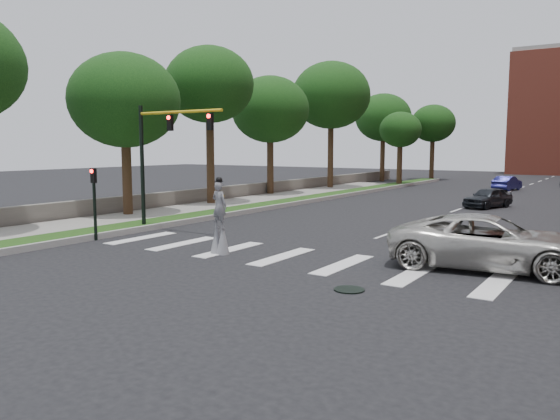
# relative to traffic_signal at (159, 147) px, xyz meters

# --- Properties ---
(ground_plane) EXTENTS (160.00, 160.00, 0.00)m
(ground_plane) POSITION_rel_traffic_signal_xyz_m (9.78, -3.00, -4.15)
(ground_plane) COLOR black
(ground_plane) RESTS_ON ground
(grass_median) EXTENTS (2.00, 60.00, 0.25)m
(grass_median) POSITION_rel_traffic_signal_xyz_m (-1.72, 17.00, -4.03)
(grass_median) COLOR #1A3B11
(grass_median) RESTS_ON ground
(median_curb) EXTENTS (0.20, 60.00, 0.28)m
(median_curb) POSITION_rel_traffic_signal_xyz_m (-0.67, 17.00, -4.01)
(median_curb) COLOR #989892
(median_curb) RESTS_ON ground
(sidewalk_left) EXTENTS (4.00, 60.00, 0.18)m
(sidewalk_left) POSITION_rel_traffic_signal_xyz_m (-4.72, 7.00, -4.06)
(sidewalk_left) COLOR gray
(sidewalk_left) RESTS_ON ground
(stone_wall) EXTENTS (0.50, 56.00, 1.10)m
(stone_wall) POSITION_rel_traffic_signal_xyz_m (-7.22, 19.00, -3.60)
(stone_wall) COLOR #5D574F
(stone_wall) RESTS_ON ground
(manhole) EXTENTS (0.90, 0.90, 0.04)m
(manhole) POSITION_rel_traffic_signal_xyz_m (12.78, -5.00, -4.13)
(manhole) COLOR black
(manhole) RESTS_ON ground
(traffic_signal) EXTENTS (5.30, 0.23, 6.20)m
(traffic_signal) POSITION_rel_traffic_signal_xyz_m (0.00, 0.00, 0.00)
(traffic_signal) COLOR black
(traffic_signal) RESTS_ON ground
(secondary_signal) EXTENTS (0.25, 0.21, 3.23)m
(secondary_signal) POSITION_rel_traffic_signal_xyz_m (-0.52, -3.50, -2.20)
(secondary_signal) COLOR black
(secondary_signal) RESTS_ON ground
(stilt_performer) EXTENTS (0.84, 0.54, 3.03)m
(stilt_performer) POSITION_rel_traffic_signal_xyz_m (6.11, -2.83, -2.92)
(stilt_performer) COLOR #342215
(stilt_performer) RESTS_ON ground
(suv_crossing) EXTENTS (7.02, 3.88, 1.86)m
(suv_crossing) POSITION_rel_traffic_signal_xyz_m (15.55, 0.16, -3.22)
(suv_crossing) COLOR #B7B5AD
(suv_crossing) RESTS_ON ground
(car_near) EXTENTS (2.92, 4.45, 1.41)m
(car_near) POSITION_rel_traffic_signal_xyz_m (11.15, 19.72, -3.45)
(car_near) COLOR black
(car_near) RESTS_ON ground
(car_mid) EXTENTS (2.08, 4.35, 1.38)m
(car_mid) POSITION_rel_traffic_signal_xyz_m (9.27, 36.05, -3.46)
(car_mid) COLOR navy
(car_mid) RESTS_ON ground
(tree_1) EXTENTS (6.47, 6.47, 9.61)m
(tree_1) POSITION_rel_traffic_signal_xyz_m (-5.67, 2.87, 2.68)
(tree_1) COLOR #342215
(tree_1) RESTS_ON ground
(tree_2) EXTENTS (6.25, 6.25, 11.13)m
(tree_2) POSITION_rel_traffic_signal_xyz_m (-5.74, 10.52, 4.27)
(tree_2) COLOR #342215
(tree_2) RESTS_ON ground
(tree_3) EXTENTS (6.59, 6.59, 10.07)m
(tree_3) POSITION_rel_traffic_signal_xyz_m (-6.62, 19.32, 3.09)
(tree_3) COLOR #342215
(tree_3) RESTS_ON ground
(tree_4) EXTENTS (7.59, 7.59, 12.33)m
(tree_4) POSITION_rel_traffic_signal_xyz_m (-5.66, 28.38, 4.91)
(tree_4) COLOR #342215
(tree_4) RESTS_ON ground
(tree_5) EXTENTS (6.64, 6.64, 10.42)m
(tree_5) POSITION_rel_traffic_signal_xyz_m (-6.12, 42.45, 3.41)
(tree_5) COLOR #342215
(tree_5) RESTS_ON ground
(tree_6) EXTENTS (4.39, 4.39, 7.80)m
(tree_6) POSITION_rel_traffic_signal_xyz_m (-1.57, 36.22, 1.71)
(tree_6) COLOR #342215
(tree_6) RESTS_ON ground
(tree_7) EXTENTS (5.44, 5.44, 9.35)m
(tree_7) POSITION_rel_traffic_signal_xyz_m (-2.06, 48.55, 2.83)
(tree_7) COLOR #342215
(tree_7) RESTS_ON ground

